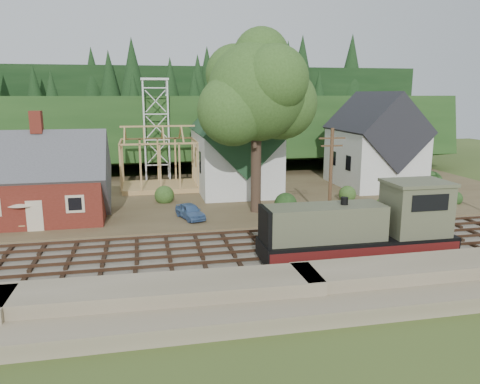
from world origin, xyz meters
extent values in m
plane|color=#384C1E|center=(0.00, 0.00, 0.00)|extent=(140.00, 140.00, 0.00)
cube|color=#7F7259|center=(0.00, -8.50, 0.00)|extent=(64.00, 5.00, 1.60)
cube|color=#726B5B|center=(0.00, 0.00, 0.08)|extent=(64.00, 11.00, 0.16)
cube|color=brown|center=(0.00, 18.00, 0.15)|extent=(64.00, 26.00, 0.30)
cube|color=#1E3F19|center=(0.00, 42.00, 0.00)|extent=(70.00, 28.96, 12.74)
cube|color=black|center=(0.00, 58.00, 0.00)|extent=(80.00, 20.00, 12.00)
cube|color=#5D1F15|center=(-16.00, 11.00, 2.20)|extent=(10.00, 7.00, 3.80)
cube|color=#4C4C51|center=(-16.00, 11.00, 4.10)|extent=(10.80, 7.41, 7.41)
cube|color=#5D1F15|center=(-16.00, 11.00, 8.40)|extent=(0.90, 0.90, 1.80)
cube|color=beige|center=(-16.00, 7.48, 1.50)|extent=(1.20, 0.06, 2.40)
cube|color=silver|center=(2.00, 20.00, 3.50)|extent=(8.00, 12.00, 6.40)
cube|color=#1C3D24|center=(2.00, 20.00, 6.70)|extent=(8.40, 12.96, 8.40)
cube|color=silver|center=(2.00, 14.00, 8.70)|extent=(2.40, 2.40, 4.00)
cone|color=#1C3D24|center=(2.00, 14.00, 12.00)|extent=(5.37, 5.37, 2.60)
cube|color=silver|center=(18.00, 19.00, 3.50)|extent=(8.00, 10.00, 6.40)
cube|color=black|center=(18.00, 19.00, 6.70)|extent=(8.40, 10.80, 8.40)
cube|color=tan|center=(-6.00, 22.00, 0.55)|extent=(8.00, 6.00, 0.50)
cube|color=tan|center=(-6.00, 22.00, 7.20)|extent=(8.00, 0.18, 0.18)
cube|color=silver|center=(-7.40, 26.60, 6.30)|extent=(0.18, 0.18, 12.00)
cube|color=silver|center=(-4.60, 26.60, 6.30)|extent=(0.18, 0.18, 12.00)
cube|color=silver|center=(-7.40, 29.40, 6.30)|extent=(0.18, 0.18, 12.00)
cube|color=silver|center=(-4.60, 29.40, 6.30)|extent=(0.18, 0.18, 12.00)
cube|color=silver|center=(-6.00, 28.00, 12.30)|extent=(3.20, 3.20, 0.25)
cylinder|color=#38281E|center=(2.00, 10.00, 4.30)|extent=(0.90, 0.90, 8.00)
sphere|color=#32501E|center=(2.00, 10.00, 10.80)|extent=(8.40, 8.40, 8.40)
sphere|color=#32501E|center=(4.50, 11.00, 9.80)|extent=(6.40, 6.40, 6.40)
sphere|color=#32501E|center=(-0.20, 9.20, 9.30)|extent=(6.00, 6.00, 6.00)
cylinder|color=#4C331E|center=(7.00, 5.20, 4.00)|extent=(0.28, 0.28, 8.00)
cube|color=#4C331E|center=(7.00, 5.20, 7.20)|extent=(2.20, 0.12, 0.12)
cube|color=#4C331E|center=(7.00, 5.20, 6.60)|extent=(1.80, 0.12, 0.12)
cube|color=black|center=(5.55, -3.00, 0.34)|extent=(12.53, 2.61, 0.37)
cube|color=black|center=(5.55, -3.00, 1.08)|extent=(12.53, 3.03, 1.15)
cube|color=#585941|center=(3.25, -3.00, 2.75)|extent=(7.52, 2.40, 2.19)
cube|color=#585941|center=(9.52, -3.00, 3.33)|extent=(3.76, 2.92, 3.34)
cube|color=#585941|center=(9.52, -3.00, 5.05)|extent=(3.97, 3.13, 0.21)
cube|color=black|center=(9.52, -4.48, 4.06)|extent=(2.51, 0.06, 1.04)
cube|color=#501211|center=(5.55, -4.53, 1.08)|extent=(12.53, 0.04, 0.73)
cube|color=#501211|center=(5.55, -1.47, 1.08)|extent=(12.53, 0.04, 0.73)
cylinder|color=black|center=(4.51, -3.00, 3.96)|extent=(0.46, 0.46, 0.73)
imported|color=#5178AF|center=(-4.00, 8.73, 0.94)|extent=(2.59, 4.06, 1.29)
imported|color=red|center=(18.05, 19.87, 0.90)|extent=(4.76, 3.86, 1.20)
cylinder|color=silver|center=(-16.98, 8.17, 1.42)|extent=(0.10, 0.10, 2.23)
cylinder|color=tan|center=(-16.98, 8.17, 0.76)|extent=(1.42, 1.42, 0.08)
cone|color=beige|center=(-16.98, 8.17, 2.53)|extent=(2.23, 2.23, 0.51)
camera|label=1|loc=(-7.71, -29.50, 10.66)|focal=35.00mm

